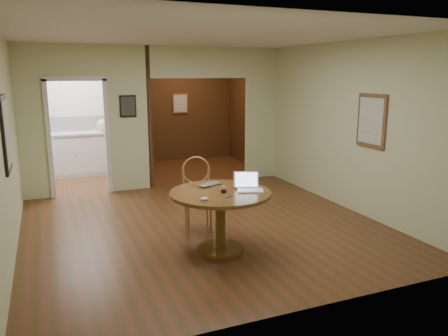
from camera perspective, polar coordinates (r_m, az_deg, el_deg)
name	(u,v)px	position (r m, az deg, el deg)	size (l,w,h in m)	color
floor	(205,227)	(6.43, -2.49, -7.70)	(5.00, 5.00, 0.00)	#483114
room_shell	(130,120)	(8.97, -12.22, 6.19)	(5.20, 7.50, 5.00)	silver
dining_table	(220,207)	(5.40, -0.47, -5.16)	(1.24, 1.24, 0.78)	brown
chair	(197,190)	(6.20, -3.53, -2.84)	(0.52, 0.52, 1.04)	olive
open_laptop	(248,185)	(5.42, 3.19, -2.24)	(0.37, 0.37, 0.22)	white
closed_laptop	(212,185)	(5.59, -1.58, -2.28)	(0.32, 0.20, 0.02)	#BDBCC2
mouse	(204,199)	(4.97, -2.59, -4.05)	(0.10, 0.05, 0.04)	white
wine_glass	(224,188)	(5.30, -0.05, -2.68)	(0.09, 0.09, 0.10)	white
pen	(229,197)	(5.11, 0.61, -3.80)	(0.01, 0.01, 0.13)	navy
kitchen_cabinet	(82,154)	(10.06, -18.08, 1.81)	(2.06, 0.60, 0.94)	white
grocery_bag	(103,125)	(10.02, -15.54, 5.40)	(0.26, 0.23, 0.26)	beige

